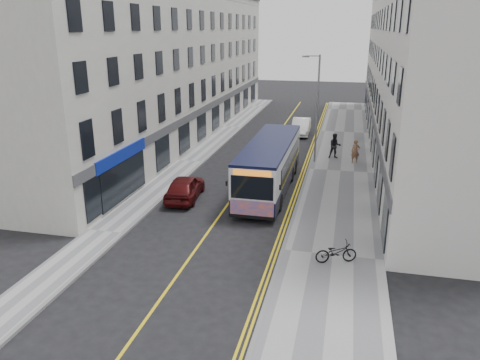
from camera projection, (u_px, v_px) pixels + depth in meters
The scene contains 17 objects.
ground at pixel (208, 233), 23.58m from camera, with size 140.00×140.00×0.00m, color black.
pavement_east at pixel (340, 171), 33.32m from camera, with size 4.50×64.00×0.12m, color #99999C.
pavement_west at pixel (191, 162), 35.74m from camera, with size 2.00×64.00×0.12m, color #99999C.
kerb_east at pixel (309, 169), 33.80m from camera, with size 0.18×64.00×0.13m, color slate.
kerb_west at pixel (203, 162), 35.52m from camera, with size 0.18×64.00×0.13m, color slate.
road_centre_line at pixel (255, 167), 34.68m from camera, with size 0.12×64.00×0.01m, color yellow.
road_dbl_yellow_inner at pixel (302, 170), 33.91m from camera, with size 0.10×64.00×0.01m, color yellow.
road_dbl_yellow_outer at pixel (305, 170), 33.87m from camera, with size 0.10×64.00×0.01m, color yellow.
terrace_east at pixel (414, 70), 38.49m from camera, with size 6.00×46.00×13.00m, color silver.
terrace_west at pixel (179, 65), 42.91m from camera, with size 6.00×46.00×13.00m, color beige.
streetlamp at pixel (316, 105), 34.26m from camera, with size 1.32×0.18×8.00m.
city_bus at pixel (270, 164), 29.09m from camera, with size 2.55×10.91×3.17m.
bicycle at pixel (336, 252), 20.24m from camera, with size 0.64×1.82×0.96m, color black.
pedestrian_near at pixel (355, 152), 34.97m from camera, with size 0.63×0.42×1.74m, color #8F6141.
pedestrian_far at pixel (335, 146), 36.22m from camera, with size 0.94×0.73×1.93m, color black.
car_white at pixel (301, 127), 44.72m from camera, with size 1.61×4.63×1.53m, color white.
car_maroon at pixel (185, 187), 28.00m from camera, with size 1.74×4.32×1.47m, color #490C0D.
Camera 1 is at (6.48, -20.63, 9.92)m, focal length 35.00 mm.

